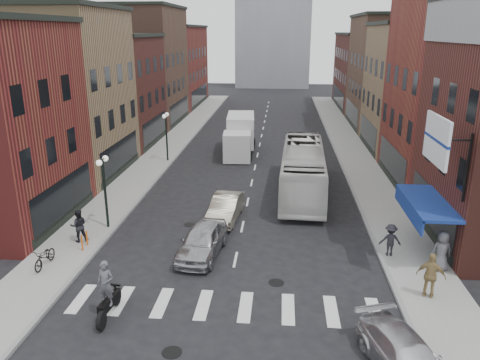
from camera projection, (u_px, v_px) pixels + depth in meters
The scene contains 30 objects.
ground at pixel (233, 270), 21.59m from camera, with size 160.00×160.00×0.00m, color black.
sidewalk_left at pixel (166, 149), 43.16m from camera, with size 3.00×74.00×0.15m, color gray.
sidewalk_right at pixel (353, 153), 41.72m from camera, with size 3.00×74.00×0.15m, color gray.
curb_left at pixel (182, 150), 43.06m from camera, with size 0.20×74.00×0.16m, color gray.
curb_right at pixel (336, 154), 41.87m from camera, with size 0.20×74.00×0.16m, color gray.
crosswalk_stripes at pixel (226, 306), 18.75m from camera, with size 12.00×2.20×0.01m, color silver.
bldg_left_mid_a at pixel (49, 93), 34.27m from camera, with size 10.30×10.20×12.30m.
bldg_left_mid_b at pixel (101, 90), 44.06m from camera, with size 10.30×10.20×10.30m.
bldg_left_far_a at pixel (135, 66), 54.04m from camera, with size 10.30×12.20×13.30m.
bldg_left_far_b at pixel (165, 66), 67.63m from camera, with size 10.30×16.20×11.30m.
bldg_right_mid_a at pixel (476, 83), 31.42m from camera, with size 10.30×10.20×14.30m.
bldg_right_mid_b at pixel (429, 88), 41.37m from camera, with size 10.30×10.20×11.30m.
bldg_right_far_a at pixel (400, 72), 51.65m from camera, with size 10.30×12.20×12.30m.
bldg_right_far_b at pixel (376, 71), 65.24m from camera, with size 10.30×16.20×10.30m.
awning_blue at pixel (423, 203), 22.41m from camera, with size 1.80×5.00×0.78m.
billboard_sign at pixel (439, 141), 19.47m from camera, with size 1.52×3.00×3.70m.
streetlamp_near at pixel (104, 179), 25.13m from camera, with size 0.32×1.22×4.11m.
streetlamp_far at pixel (166, 128), 38.41m from camera, with size 0.32×1.22×4.11m.
bike_rack at pixel (85, 241), 23.30m from camera, with size 0.08×0.68×0.80m.
box_truck at pixel (240, 136), 41.42m from camera, with size 2.68×7.81×3.34m.
motorcycle_rider at pixel (107, 292), 17.66m from camera, with size 0.71×2.35×2.40m.
transit_bus at pixel (303, 170), 31.37m from camera, with size 2.73×11.65×3.25m, color silver.
sedan_left_near at pixel (202, 241), 22.80m from camera, with size 1.80×4.48×1.53m, color #ADAEB2.
sedan_left_far at pixel (226, 208), 27.16m from camera, with size 1.51×4.33×1.43m, color #A79E88.
curb_car at pixel (407, 358), 14.81m from camera, with size 1.79×4.40×1.28m, color #BBBBC0.
parked_bicycle at pixel (45, 257), 21.48m from camera, with size 0.62×1.77×0.93m, color black.
ped_left_solo at pixel (79, 226), 23.91m from camera, with size 0.84×0.49×1.73m, color black.
ped_right_a at pixel (390, 240), 22.44m from camera, with size 1.03×0.51×1.60m, color black.
ped_right_b at pixel (431, 275), 18.84m from camera, with size 1.14×0.57×1.94m, color olive.
ped_right_c at pixel (442, 251), 20.98m from camera, with size 0.93×0.60×1.90m, color #515258.
Camera 1 is at (2.03, -19.20, 10.53)m, focal length 35.00 mm.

